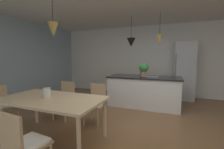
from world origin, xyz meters
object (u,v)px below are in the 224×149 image
at_px(chair_far_right, 96,102).
at_px(potted_plant_on_island, 144,69).
at_px(chair_near_right, 24,144).
at_px(vase_on_dining_table, 47,93).
at_px(dining_table, 51,102).
at_px(chair_far_left, 65,99).
at_px(kitchen_island, 144,91).
at_px(refrigerator, 184,71).
at_px(chair_window_end, 3,105).

relative_size(chair_far_right, potted_plant_on_island, 2.12).
bearing_deg(chair_near_right, vase_on_dining_table, 119.98).
bearing_deg(chair_near_right, dining_table, 115.12).
height_order(chair_far_left, vase_on_dining_table, vase_on_dining_table).
xyz_separation_m(kitchen_island, vase_on_dining_table, (-1.29, -2.48, 0.37)).
height_order(kitchen_island, potted_plant_on_island, potted_plant_on_island).
bearing_deg(vase_on_dining_table, chair_near_right, -60.02).
distance_m(dining_table, potted_plant_on_island, 2.79).
relative_size(dining_table, refrigerator, 0.92).
relative_size(chair_near_right, vase_on_dining_table, 5.18).
bearing_deg(chair_near_right, chair_far_left, 115.26).
xyz_separation_m(chair_far_left, refrigerator, (2.78, 2.88, 0.52)).
relative_size(dining_table, potted_plant_on_island, 4.48).
xyz_separation_m(chair_far_right, refrigerator, (1.95, 2.88, 0.52)).
bearing_deg(vase_on_dining_table, chair_far_right, 59.16).
xyz_separation_m(chair_window_end, potted_plant_on_island, (2.47, 2.49, 0.65)).
height_order(chair_near_right, chair_window_end, same).
height_order(dining_table, kitchen_island, kitchen_island).
bearing_deg(dining_table, refrigerator, 57.75).
xyz_separation_m(dining_table, vase_on_dining_table, (-0.10, 0.01, 0.15)).
bearing_deg(chair_near_right, chair_window_end, 152.87).
bearing_deg(dining_table, chair_window_end, -179.95).
bearing_deg(chair_window_end, vase_on_dining_table, 0.53).
height_order(chair_window_end, vase_on_dining_table, vase_on_dining_table).
height_order(dining_table, chair_window_end, chair_window_end).
bearing_deg(potted_plant_on_island, chair_near_right, -102.96).
bearing_deg(vase_on_dining_table, chair_far_left, 110.02).
bearing_deg(chair_far_left, kitchen_island, 45.12).
xyz_separation_m(chair_window_end, kitchen_island, (2.48, 2.49, -0.01)).
relative_size(dining_table, chair_window_end, 2.11).
bearing_deg(potted_plant_on_island, vase_on_dining_table, -117.34).
relative_size(chair_far_left, potted_plant_on_island, 2.12).
bearing_deg(refrigerator, chair_near_right, -112.98).
height_order(dining_table, chair_near_right, chair_near_right).
height_order(chair_far_right, kitchen_island, kitchen_island).
distance_m(chair_far_left, refrigerator, 4.04).
height_order(chair_near_right, potted_plant_on_island, potted_plant_on_island).
xyz_separation_m(chair_near_right, potted_plant_on_island, (0.77, 3.36, 0.65)).
relative_size(chair_far_left, chair_far_right, 1.00).
height_order(dining_table, refrigerator, refrigerator).
xyz_separation_m(chair_near_right, chair_window_end, (-1.70, 0.87, 0.00)).
distance_m(chair_near_right, refrigerator, 5.05).
bearing_deg(dining_table, kitchen_island, 64.32).
xyz_separation_m(dining_table, potted_plant_on_island, (1.18, 2.49, 0.44)).
height_order(chair_far_left, potted_plant_on_island, potted_plant_on_island).
bearing_deg(chair_window_end, chair_near_right, -27.13).
bearing_deg(chair_near_right, refrigerator, 67.02).
xyz_separation_m(chair_near_right, chair_far_right, (0.01, 1.74, 0.00)).
relative_size(chair_window_end, kitchen_island, 0.42).
relative_size(dining_table, vase_on_dining_table, 10.92).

